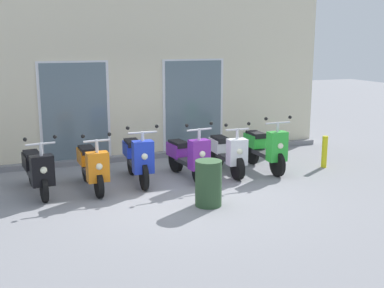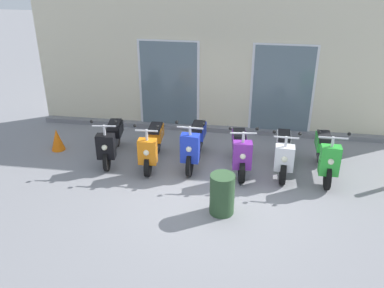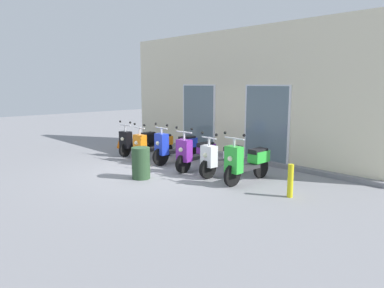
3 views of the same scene
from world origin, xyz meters
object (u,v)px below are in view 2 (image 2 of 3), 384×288
Objects in this scene: scooter_black at (111,140)px; traffic_cone at (57,140)px; scooter_green at (326,154)px; trash_bin at (222,194)px; scooter_blue at (194,143)px; scooter_orange at (152,145)px; scooter_purple at (240,150)px; scooter_white at (283,152)px.

scooter_black is 1.42m from traffic_cone.
scooter_green reaches higher than trash_bin.
trash_bin is (-2.01, -1.63, -0.12)m from scooter_green.
traffic_cone is (-6.04, 0.33, -0.25)m from scooter_green.
scooter_orange is at bearing -171.39° from scooter_blue.
scooter_purple reaches higher than scooter_white.
scooter_blue is 1.07× the size of scooter_white.
scooter_white is 2.07m from trash_bin.
scooter_orange is at bearing -178.24° from scooter_white.
scooter_black is 0.97× the size of scooter_blue.
scooter_purple is (2.89, -0.11, 0.00)m from scooter_black.
scooter_purple is at bearing 0.39° from scooter_orange.
scooter_purple is at bearing -4.13° from traffic_cone.
scooter_blue reaches higher than scooter_white.
scooter_orange is 1.01× the size of scooter_white.
scooter_orange reaches higher than scooter_black.
scooter_orange is at bearing -7.16° from scooter_black.
scooter_green is at bearing -6.05° from scooter_white.
trash_bin is at bearing -66.80° from scooter_blue.
scooter_white is at bearing 56.13° from trash_bin.
scooter_purple reaches higher than traffic_cone.
scooter_green is at bearing 39.13° from trash_bin.
scooter_black is at bearing 179.47° from scooter_white.
scooter_orange is at bearing -7.75° from traffic_cone.
scooter_green reaches higher than scooter_white.
scooter_blue is at bearing 0.48° from scooter_black.
scooter_green is (2.77, -0.14, 0.01)m from scooter_blue.
scooter_orange is 3.00× the size of traffic_cone.
scooter_blue reaches higher than scooter_black.
scooter_blue reaches higher than scooter_orange.
scooter_purple is 1.67m from trash_bin.
scooter_purple reaches higher than trash_bin.
scooter_blue is at bearing -3.22° from traffic_cone.
scooter_blue is 2.77m from scooter_green.
scooter_purple is 3.05× the size of traffic_cone.
scooter_purple is 1.76m from scooter_green.
scooter_orange is at bearing 135.62° from trash_bin.
scooter_black is 4.65m from scooter_green.
scooter_white is (1.92, -0.05, -0.06)m from scooter_blue.
scooter_blue is 1.93m from trash_bin.
scooter_black is 3.18m from trash_bin.
traffic_cone is at bearing 171.84° from scooter_black.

